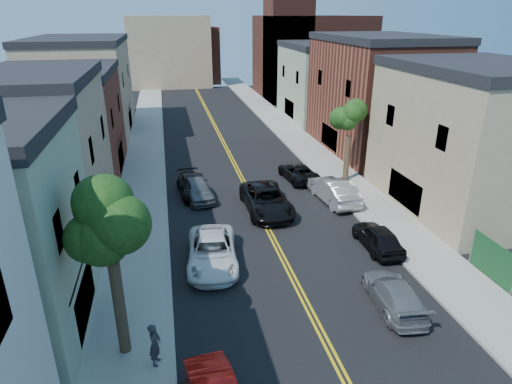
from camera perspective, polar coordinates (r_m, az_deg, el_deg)
sidewalk_left at (r=42.18m, az=-14.40°, el=4.63°), size 3.20×100.00×0.15m
sidewalk_right at (r=44.26m, az=6.54°, el=6.01°), size 3.20×100.00×0.15m
curb_left at (r=42.13m, az=-12.02°, el=4.82°), size 0.30×100.00×0.15m
curb_right at (r=43.75m, az=4.34°, el=5.90°), size 0.30×100.00×0.15m
bldg_left_tan_near at (r=27.76m, az=-28.77°, el=3.00°), size 9.00×10.00×9.00m
bldg_left_brick at (r=38.16m, az=-24.36°, el=7.64°), size 9.00×12.00×8.00m
bldg_left_tan_far at (r=51.54m, az=-21.53°, el=12.29°), size 9.00×16.00×9.50m
bldg_right_tan at (r=32.23m, az=26.42°, el=5.81°), size 9.00×12.00×9.00m
bldg_right_brick at (r=43.67m, az=15.45°, el=11.79°), size 9.00×14.00×10.00m
bldg_right_palegrn at (r=56.45m, az=8.93°, el=13.76°), size 9.00×12.00×8.50m
church at (r=71.04m, az=6.55°, el=18.02°), size 16.20×14.20×22.60m
backdrop_left at (r=82.55m, az=-11.18°, el=17.47°), size 14.00×8.00×12.00m
backdrop_center at (r=86.79m, az=-8.44°, el=17.20°), size 10.00×8.00×10.00m
tree_left_mid at (r=15.58m, az=-19.08°, el=-0.83°), size 5.20×5.20×9.29m
tree_right_far at (r=33.86m, az=12.28°, el=10.52°), size 4.40×4.40×8.03m
white_pickup at (r=23.30m, az=-5.71°, el=-7.73°), size 3.04×5.71×1.53m
grey_car_left at (r=31.41m, az=-7.58°, el=0.34°), size 2.33×4.54×1.48m
black_car_left at (r=32.31m, az=-8.33°, el=0.80°), size 2.29×4.75×1.33m
grey_car_right at (r=21.16m, az=17.52°, el=-12.54°), size 2.25×4.64×1.30m
black_car_right at (r=25.62m, az=15.59°, el=-5.69°), size 1.74×4.19×1.42m
silver_car_right at (r=31.17m, az=10.06°, el=0.25°), size 2.28×5.34×1.71m
dark_car_right_far at (r=35.00m, az=5.50°, el=2.60°), size 2.61×4.83×1.29m
black_suv_lane at (r=29.17m, az=1.35°, el=-1.03°), size 2.83×6.02×1.66m
pedestrian_left at (r=17.53m, az=-13.02°, el=-18.77°), size 0.57×0.72×1.75m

